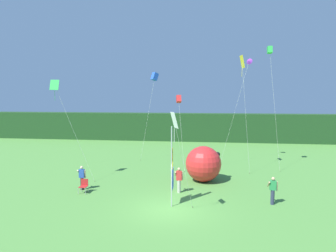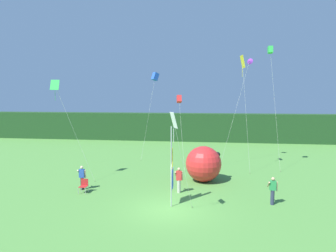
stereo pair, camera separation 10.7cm
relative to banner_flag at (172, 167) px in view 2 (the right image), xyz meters
The scene contains 15 objects.
ground_plane 2.31m from the banner_flag, 95.48° to the right, with size 120.00×120.00×0.00m, color #518E3D.
distant_treeline 24.93m from the banner_flag, 90.14° to the left, with size 80.00×2.40×3.89m, color #1E421E.
banner_flag is the anchor object (origin of this frame).
person_near_banner 6.78m from the banner_flag, 162.92° to the left, with size 0.55×0.48×1.63m.
person_mid_field 2.56m from the banner_flag, 84.50° to the left, with size 0.55×0.48×1.68m.
person_far_left 6.03m from the banner_flag, ahead, with size 0.55×0.48×1.64m.
inflatable_balloon 5.36m from the banner_flag, 70.46° to the left, with size 2.64×2.64×2.64m.
folding_chair 6.38m from the banner_flag, 166.97° to the left, with size 0.51×0.51×0.89m.
kite_green_box_0 14.07m from the banner_flag, 52.40° to the left, with size 1.23×0.96×10.46m.
kite_yellow_diamond_1 11.60m from the banner_flag, 59.88° to the left, with size 0.93×1.13×9.62m.
kite_red_box_2 10.77m from the banner_flag, 93.05° to the left, with size 1.00×2.85×6.43m.
kite_blue_box_3 14.13m from the banner_flag, 104.23° to the left, with size 1.71×1.54×8.67m.
kite_purple_delta_4 14.92m from the banner_flag, 63.75° to the left, with size 2.88×1.47×9.83m.
kite_white_diamond_5 3.39m from the banner_flag, 79.56° to the right, with size 1.11×2.12×5.54m.
kite_green_diamond_6 10.37m from the banner_flag, 158.53° to the left, with size 2.99×0.77×7.49m.
Camera 2 is at (2.02, -15.87, 6.32)m, focal length 31.39 mm.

